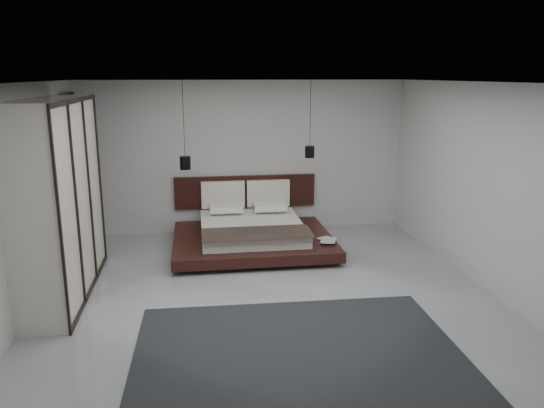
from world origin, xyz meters
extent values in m
plane|color=#95989D|center=(0.00, 0.00, 0.00)|extent=(6.00, 6.00, 0.00)
plane|color=white|center=(0.00, 0.00, 2.80)|extent=(6.00, 6.00, 0.00)
plane|color=#B4B4B1|center=(0.00, 3.00, 1.40)|extent=(6.00, 0.00, 6.00)
plane|color=#B4B4B1|center=(0.00, -3.00, 1.40)|extent=(6.00, 0.00, 6.00)
plane|color=#B4B4B1|center=(-3.00, 0.00, 1.40)|extent=(0.00, 6.00, 6.00)
plane|color=#B4B4B1|center=(3.00, 0.00, 1.40)|extent=(0.00, 6.00, 6.00)
cube|color=black|center=(-2.95, 2.45, 1.30)|extent=(0.05, 0.90, 2.60)
cube|color=black|center=(0.00, 1.75, 0.04)|extent=(2.07, 1.70, 0.08)
cube|color=black|center=(0.00, 1.75, 0.16)|extent=(2.64, 2.17, 0.17)
cube|color=silver|center=(0.00, 1.87, 0.35)|extent=(1.70, 1.89, 0.21)
cube|color=black|center=(0.00, 1.14, 0.48)|extent=(1.72, 0.66, 0.05)
cube|color=white|center=(-0.39, 2.60, 0.51)|extent=(0.58, 0.38, 0.11)
cube|color=white|center=(0.40, 2.60, 0.51)|extent=(0.58, 0.38, 0.11)
cube|color=white|center=(-0.39, 2.47, 0.57)|extent=(0.58, 0.38, 0.11)
cube|color=white|center=(0.40, 2.47, 0.57)|extent=(0.58, 0.38, 0.11)
cube|color=black|center=(0.00, 2.96, 0.75)|extent=(2.64, 0.08, 0.60)
cube|color=beige|center=(-0.42, 2.87, 0.72)|extent=(0.80, 0.10, 0.50)
cube|color=beige|center=(0.43, 2.87, 0.72)|extent=(0.80, 0.10, 0.50)
imported|color=#99724C|center=(1.09, 1.28, 0.26)|extent=(0.32, 0.36, 0.03)
imported|color=#99724C|center=(1.07, 1.25, 0.29)|extent=(0.34, 0.39, 0.02)
cylinder|color=black|center=(-1.08, 2.32, 2.17)|extent=(0.01, 0.01, 1.26)
cylinder|color=black|center=(-1.08, 2.32, 1.43)|extent=(0.18, 0.18, 0.22)
cylinder|color=#FFE0B2|center=(-1.08, 2.32, 1.33)|extent=(0.14, 0.14, 0.01)
cylinder|color=black|center=(1.09, 2.32, 2.24)|extent=(0.01, 0.01, 1.13)
cylinder|color=black|center=(1.09, 2.32, 1.57)|extent=(0.17, 0.17, 0.20)
cylinder|color=#FFE0B2|center=(1.09, 2.32, 1.48)|extent=(0.13, 0.13, 0.01)
cube|color=beige|center=(-2.70, 0.35, 1.30)|extent=(0.60, 2.60, 2.60)
cube|color=black|center=(-2.39, 0.35, 2.57)|extent=(0.03, 2.60, 0.06)
cube|color=black|center=(-2.39, 0.35, 0.03)|extent=(0.03, 2.60, 0.06)
cube|color=black|center=(-2.39, -0.95, 1.30)|extent=(0.03, 0.05, 2.60)
cube|color=black|center=(-2.39, -0.08, 1.30)|extent=(0.03, 0.05, 2.60)
cube|color=black|center=(-2.39, 0.78, 1.30)|extent=(0.03, 0.05, 2.60)
cube|color=black|center=(-2.39, 1.65, 1.30)|extent=(0.03, 0.05, 2.60)
cube|color=black|center=(0.11, -1.70, 0.01)|extent=(3.55, 2.57, 0.01)
camera|label=1|loc=(-0.91, -6.75, 2.90)|focal=35.00mm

